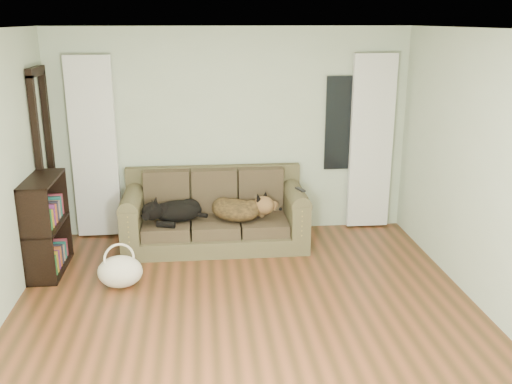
{
  "coord_description": "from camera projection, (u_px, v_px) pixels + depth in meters",
  "views": [
    {
      "loc": [
        -0.4,
        -4.61,
        2.68
      ],
      "look_at": [
        0.22,
        1.6,
        0.78
      ],
      "focal_mm": 40.0,
      "sensor_mm": 36.0,
      "label": 1
    }
  ],
  "objects": [
    {
      "name": "tv_remote",
      "position": [
        300.0,
        189.0,
        6.79
      ],
      "size": [
        0.09,
        0.17,
        0.02
      ],
      "primitive_type": "cube",
      "rotation": [
        0.0,
        0.0,
        0.32
      ],
      "color": "black",
      "rests_on": "sofa"
    },
    {
      "name": "wall_back",
      "position": [
        231.0,
        133.0,
        7.21
      ],
      "size": [
        4.5,
        0.04,
        2.6
      ],
      "primitive_type": "cube",
      "color": "#A8B99B",
      "rests_on": "ground"
    },
    {
      "name": "wall_right",
      "position": [
        501.0,
        181.0,
        5.04
      ],
      "size": [
        0.04,
        5.0,
        2.6
      ],
      "primitive_type": "cube",
      "color": "#A8B99B",
      "rests_on": "ground"
    },
    {
      "name": "tote_bag",
      "position": [
        120.0,
        272.0,
        5.91
      ],
      "size": [
        0.48,
        0.37,
        0.34
      ],
      "primitive_type": "ellipsoid",
      "rotation": [
        0.0,
        0.0,
        -0.03
      ],
      "color": "#EEDFC5",
      "rests_on": "floor"
    },
    {
      "name": "curtain_right",
      "position": [
        371.0,
        143.0,
        7.35
      ],
      "size": [
        0.55,
        0.08,
        2.25
      ],
      "primitive_type": "cube",
      "color": "white",
      "rests_on": "ground"
    },
    {
      "name": "door_casing",
      "position": [
        46.0,
        165.0,
        6.64
      ],
      "size": [
        0.07,
        0.6,
        2.1
      ],
      "primitive_type": "cube",
      "color": "black",
      "rests_on": "ground"
    },
    {
      "name": "bookshelf",
      "position": [
        47.0,
        228.0,
        6.2
      ],
      "size": [
        0.35,
        0.86,
        1.06
      ],
      "primitive_type": "cube",
      "rotation": [
        0.0,
        0.0,
        0.04
      ],
      "color": "black",
      "rests_on": "floor"
    },
    {
      "name": "ceiling",
      "position": [
        248.0,
        29.0,
        4.45
      ],
      "size": [
        5.0,
        5.0,
        0.0
      ],
      "primitive_type": "plane",
      "color": "white",
      "rests_on": "ground"
    },
    {
      "name": "curtain_left",
      "position": [
        94.0,
        149.0,
        7.01
      ],
      "size": [
        0.55,
        0.08,
        2.25
      ],
      "primitive_type": "cube",
      "color": "white",
      "rests_on": "ground"
    },
    {
      "name": "dog_black_lab",
      "position": [
        175.0,
        211.0,
        6.82
      ],
      "size": [
        0.64,
        0.48,
        0.25
      ],
      "primitive_type": "ellipsoid",
      "rotation": [
        0.0,
        0.0,
        0.12
      ],
      "color": "black",
      "rests_on": "sofa"
    },
    {
      "name": "floor",
      "position": [
        249.0,
        325.0,
        5.21
      ],
      "size": [
        5.0,
        5.0,
        0.0
      ],
      "primitive_type": "plane",
      "color": "#452D15",
      "rests_on": "ground"
    },
    {
      "name": "dog_shepherd",
      "position": [
        239.0,
        209.0,
        6.86
      ],
      "size": [
        0.77,
        0.7,
        0.28
      ],
      "primitive_type": "ellipsoid",
      "rotation": [
        0.0,
        0.0,
        2.62
      ],
      "color": "black",
      "rests_on": "sofa"
    },
    {
      "name": "window_pane",
      "position": [
        344.0,
        123.0,
        7.29
      ],
      "size": [
        0.5,
        0.03,
        1.2
      ],
      "primitive_type": "cube",
      "color": "black",
      "rests_on": "wall_back"
    },
    {
      "name": "sofa",
      "position": [
        215.0,
        210.0,
        6.93
      ],
      "size": [
        2.2,
        0.95,
        0.9
      ],
      "primitive_type": "cube",
      "color": "#413B29",
      "rests_on": "floor"
    }
  ]
}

